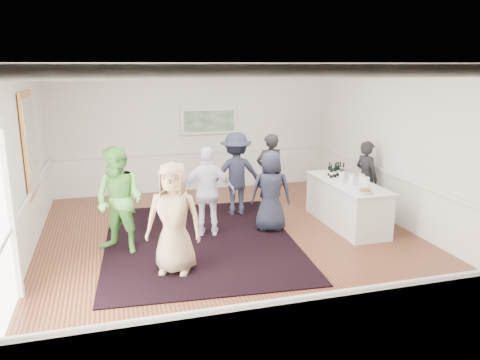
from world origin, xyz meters
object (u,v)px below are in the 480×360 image
object	(u,v)px
serving_table	(346,203)
guest_tan	(174,218)
bartender	(366,178)
ice_bucket	(346,174)
guest_green	(119,200)
guest_lilac	(208,192)
guest_dark_b	(270,172)
nut_bowl	(365,191)
guest_navy	(271,191)
guest_dark_a	(236,174)

from	to	relation	value
serving_table	guest_tan	world-z (taller)	guest_tan
bartender	ice_bucket	bearing A→B (deg)	103.74
guest_green	guest_lilac	bearing A→B (deg)	50.46
serving_table	guest_dark_b	world-z (taller)	guest_dark_b
guest_dark_b	nut_bowl	distance (m)	2.47
guest_lilac	nut_bowl	world-z (taller)	guest_lilac
guest_lilac	guest_navy	xyz separation A→B (m)	(1.22, -0.07, -0.06)
bartender	nut_bowl	distance (m)	1.66
ice_bucket	guest_tan	bearing A→B (deg)	-158.72
guest_lilac	guest_navy	distance (m)	1.23
bartender	guest_dark_a	world-z (taller)	guest_dark_a
guest_lilac	guest_dark_a	xyz separation A→B (m)	(0.85, 1.12, 0.04)
guest_dark_a	bartender	bearing A→B (deg)	169.33
guest_green	guest_navy	world-z (taller)	guest_green
guest_dark_a	ice_bucket	world-z (taller)	guest_dark_a
guest_navy	ice_bucket	world-z (taller)	guest_navy
serving_table	bartender	xyz separation A→B (m)	(0.74, 0.55, 0.35)
ice_bucket	nut_bowl	size ratio (longest dim) A/B	0.95
bartender	guest_navy	bearing A→B (deg)	86.18
guest_dark_b	guest_lilac	bearing A→B (deg)	32.57
guest_dark_a	ice_bucket	xyz separation A→B (m)	(2.00, -1.12, 0.12)
serving_table	guest_dark_a	distance (m)	2.39
bartender	guest_green	xyz separation A→B (m)	(-5.18, -0.75, 0.12)
guest_dark_b	guest_navy	size ratio (longest dim) A/B	1.09
ice_bucket	guest_green	bearing A→B (deg)	-175.20
bartender	guest_tan	bearing A→B (deg)	97.90
guest_green	guest_navy	size ratio (longest dim) A/B	1.17
serving_table	guest_green	bearing A→B (deg)	-177.40
bartender	ice_bucket	distance (m)	0.83
guest_green	guest_dark_a	world-z (taller)	guest_green
guest_green	guest_lilac	world-z (taller)	guest_green
guest_dark_a	serving_table	bearing A→B (deg)	151.21
guest_lilac	ice_bucket	bearing A→B (deg)	-166.45
guest_dark_a	ice_bucket	distance (m)	2.30
serving_table	guest_lilac	size ratio (longest dim) A/B	1.30
guest_green	nut_bowl	size ratio (longest dim) A/B	6.78
bartender	guest_dark_a	size ratio (longest dim) A/B	0.90
nut_bowl	guest_tan	bearing A→B (deg)	-173.43
bartender	guest_navy	distance (m)	2.37
guest_dark_a	guest_dark_b	xyz separation A→B (m)	(0.79, 0.08, -0.03)
guest_dark_a	nut_bowl	xyz separation A→B (m)	(1.84, -2.16, 0.05)
guest_green	ice_bucket	size ratio (longest dim) A/B	7.14
guest_tan	ice_bucket	distance (m)	3.98
guest_tan	guest_lilac	distance (m)	1.68
guest_tan	nut_bowl	xyz separation A→B (m)	(3.54, 0.41, 0.06)
bartender	guest_navy	world-z (taller)	bartender
guest_tan	ice_bucket	size ratio (longest dim) A/B	6.79
bartender	guest_tan	world-z (taller)	guest_tan
guest_dark_b	serving_table	bearing A→B (deg)	126.59
ice_bucket	serving_table	bearing A→B (deg)	-103.44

